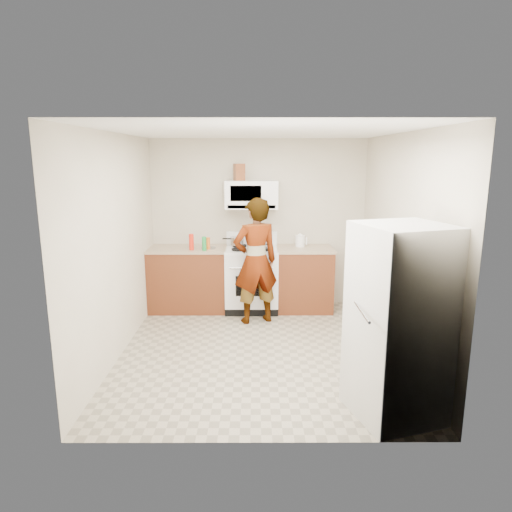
{
  "coord_description": "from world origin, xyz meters",
  "views": [
    {
      "loc": [
        -0.05,
        -5.04,
        2.24
      ],
      "look_at": [
        -0.04,
        0.55,
        1.02
      ],
      "focal_mm": 32.0,
      "sensor_mm": 36.0,
      "label": 1
    }
  ],
  "objects_px": {
    "microwave": "(252,194)",
    "person": "(256,261)",
    "gas_range": "(252,278)",
    "saucepan": "(237,241)",
    "kettle": "(300,241)",
    "fridge": "(399,323)"
  },
  "relations": [
    {
      "from": "microwave",
      "to": "saucepan",
      "type": "bearing_deg",
      "value": 174.05
    },
    {
      "from": "microwave",
      "to": "person",
      "type": "xyz_separation_m",
      "value": [
        0.06,
        -0.66,
        -0.84
      ]
    },
    {
      "from": "gas_range",
      "to": "saucepan",
      "type": "distance_m",
      "value": 0.59
    },
    {
      "from": "person",
      "to": "kettle",
      "type": "height_order",
      "value": "person"
    },
    {
      "from": "person",
      "to": "saucepan",
      "type": "bearing_deg",
      "value": -88.18
    },
    {
      "from": "gas_range",
      "to": "kettle",
      "type": "bearing_deg",
      "value": 7.62
    },
    {
      "from": "person",
      "to": "fridge",
      "type": "height_order",
      "value": "person"
    },
    {
      "from": "gas_range",
      "to": "saucepan",
      "type": "relative_size",
      "value": 5.61
    },
    {
      "from": "saucepan",
      "to": "kettle",
      "type": "bearing_deg",
      "value": -3.32
    },
    {
      "from": "person",
      "to": "fridge",
      "type": "xyz_separation_m",
      "value": [
        1.22,
        -2.31,
        -0.01
      ]
    },
    {
      "from": "saucepan",
      "to": "person",
      "type": "bearing_deg",
      "value": -68.27
    },
    {
      "from": "person",
      "to": "saucepan",
      "type": "height_order",
      "value": "person"
    },
    {
      "from": "gas_range",
      "to": "person",
      "type": "bearing_deg",
      "value": -83.78
    },
    {
      "from": "gas_range",
      "to": "kettle",
      "type": "relative_size",
      "value": 6.83
    },
    {
      "from": "kettle",
      "to": "microwave",
      "type": "bearing_deg",
      "value": 176.1
    },
    {
      "from": "fridge",
      "to": "kettle",
      "type": "height_order",
      "value": "fridge"
    },
    {
      "from": "gas_range",
      "to": "person",
      "type": "relative_size",
      "value": 0.66
    },
    {
      "from": "kettle",
      "to": "gas_range",
      "type": "bearing_deg",
      "value": -173.75
    },
    {
      "from": "person",
      "to": "microwave",
      "type": "bearing_deg",
      "value": -104.89
    },
    {
      "from": "gas_range",
      "to": "saucepan",
      "type": "xyz_separation_m",
      "value": [
        -0.21,
        0.15,
        0.52
      ]
    },
    {
      "from": "fridge",
      "to": "saucepan",
      "type": "relative_size",
      "value": 8.44
    },
    {
      "from": "microwave",
      "to": "saucepan",
      "type": "height_order",
      "value": "microwave"
    }
  ]
}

